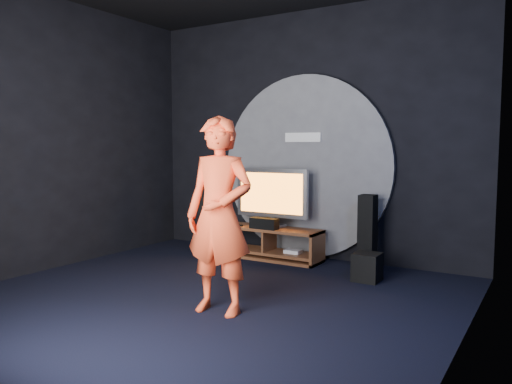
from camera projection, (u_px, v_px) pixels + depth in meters
floor at (200, 300)px, 5.17m from camera, size 5.00×5.00×0.00m
back_wall at (306, 135)px, 7.14m from camera, size 5.00×0.04×3.50m
left_wall at (42, 134)px, 6.30m from camera, size 0.04×5.00×3.50m
right_wall at (465, 125)px, 3.71m from camera, size 0.04×5.00×3.50m
wall_disc_panel at (304, 167)px, 7.13m from camera, size 2.60×0.11×2.60m
media_console at (270, 245)px, 7.07m from camera, size 1.53×0.45×0.45m
tv at (272, 195)px, 7.07m from camera, size 1.12×0.22×0.83m
center_speaker at (264, 223)px, 6.92m from camera, size 0.40×0.15×0.15m
remote at (237, 225)px, 7.19m from camera, size 0.18×0.05×0.02m
tower_speaker_left at (208, 221)px, 7.33m from camera, size 0.20×0.22×0.98m
tower_speaker_right at (367, 233)px, 6.34m from camera, size 0.20×0.22×0.98m
subwoofer at (367, 267)px, 5.91m from camera, size 0.30×0.30×0.33m
player at (219, 216)px, 4.73m from camera, size 0.73×0.51×1.88m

